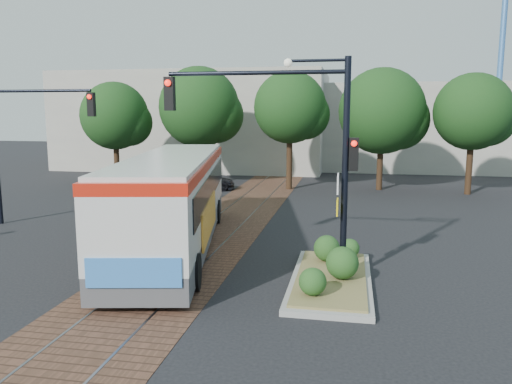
# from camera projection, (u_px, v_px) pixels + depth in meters

# --- Properties ---
(ground) EXTENTS (120.00, 120.00, 0.00)m
(ground) POSITION_uv_depth(u_px,v_px,m) (180.00, 263.00, 15.87)
(ground) COLOR black
(ground) RESTS_ON ground
(trackbed) EXTENTS (3.60, 40.00, 0.02)m
(trackbed) POSITION_uv_depth(u_px,v_px,m) (214.00, 233.00, 19.75)
(trackbed) COLOR brown
(trackbed) RESTS_ON ground
(tree_row) EXTENTS (26.40, 5.60, 7.67)m
(tree_row) POSITION_uv_depth(u_px,v_px,m) (286.00, 110.00, 30.80)
(tree_row) COLOR #382314
(tree_row) RESTS_ON ground
(warehouses) EXTENTS (40.00, 13.00, 8.00)m
(warehouses) POSITION_uv_depth(u_px,v_px,m) (284.00, 123.00, 43.24)
(warehouses) COLOR #ADA899
(warehouses) RESTS_ON ground
(crane) EXTENTS (8.00, 0.50, 18.00)m
(crane) POSITION_uv_depth(u_px,v_px,m) (502.00, 41.00, 43.78)
(crane) COLOR #3F72B2
(crane) RESTS_ON ground
(city_bus) EXTENTS (4.92, 12.48, 3.27)m
(city_bus) POSITION_uv_depth(u_px,v_px,m) (174.00, 196.00, 17.51)
(city_bus) COLOR #48484B
(city_bus) RESTS_ON ground
(traffic_island) EXTENTS (2.20, 5.20, 1.13)m
(traffic_island) POSITION_uv_depth(u_px,v_px,m) (332.00, 271.00, 14.05)
(traffic_island) COLOR gray
(traffic_island) RESTS_ON ground
(signal_pole_main) EXTENTS (5.49, 0.46, 6.00)m
(signal_pole_main) POSITION_uv_depth(u_px,v_px,m) (300.00, 134.00, 13.71)
(signal_pole_main) COLOR black
(signal_pole_main) RESTS_ON ground
(signal_pole_left) EXTENTS (4.99, 0.34, 6.00)m
(signal_pole_left) POSITION_uv_depth(u_px,v_px,m) (18.00, 134.00, 20.69)
(signal_pole_left) COLOR black
(signal_pole_left) RESTS_ON ground
(parked_car) EXTENTS (4.37, 2.74, 1.18)m
(parked_car) POSITION_uv_depth(u_px,v_px,m) (201.00, 180.00, 30.68)
(parked_car) COLOR black
(parked_car) RESTS_ON ground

